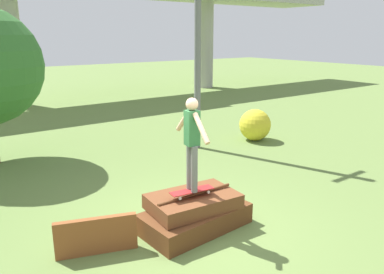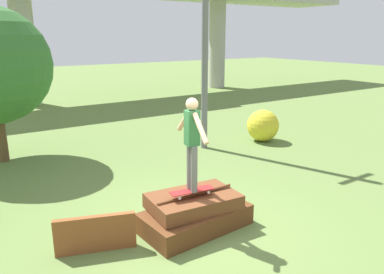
% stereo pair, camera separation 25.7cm
% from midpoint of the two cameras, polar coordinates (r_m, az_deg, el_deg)
% --- Properties ---
extents(ground_plane, '(80.00, 80.00, 0.00)m').
position_cam_midpoint_polar(ground_plane, '(7.24, -0.53, -13.68)').
color(ground_plane, olive).
extents(scrap_pile, '(2.07, 1.20, 0.71)m').
position_cam_midpoint_polar(scrap_pile, '(7.11, -0.65, -11.43)').
color(scrap_pile, '#5B3319').
rests_on(scrap_pile, ground_plane).
extents(scrap_plank_loose, '(1.29, 0.52, 0.64)m').
position_cam_midpoint_polar(scrap_plank_loose, '(6.57, -15.49, -14.32)').
color(scrap_plank_loose, brown).
rests_on(scrap_plank_loose, ground_plane).
extents(skateboard, '(0.84, 0.32, 0.09)m').
position_cam_midpoint_polar(skateboard, '(6.82, -1.09, -8.21)').
color(skateboard, maroon).
rests_on(skateboard, scrap_pile).
extents(skater, '(0.25, 1.14, 1.68)m').
position_cam_midpoint_polar(skater, '(6.49, -1.13, -0.16)').
color(skater, slate).
rests_on(skater, skateboard).
extents(utility_pole, '(1.30, 0.20, 7.11)m').
position_cam_midpoint_polar(utility_pole, '(11.56, 0.21, 16.16)').
color(utility_pole, slate).
rests_on(utility_pole, ground_plane).
extents(bush_yellow_flowering, '(1.07, 1.07, 1.07)m').
position_cam_midpoint_polar(bush_yellow_flowering, '(12.94, 9.02, 1.83)').
color(bush_yellow_flowering, gold).
rests_on(bush_yellow_flowering, ground_plane).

